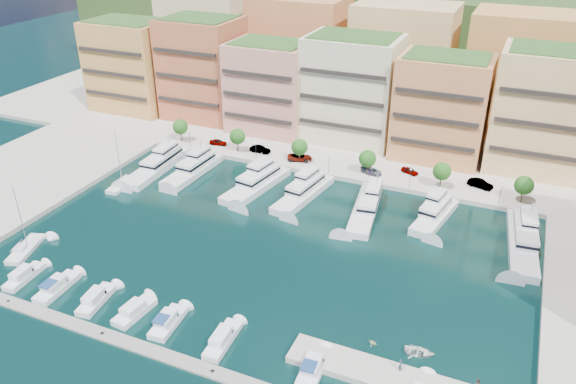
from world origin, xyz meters
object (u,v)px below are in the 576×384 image
object	(u,v)px
car_1	(260,149)
car_3	(371,171)
tender_2	(419,352)
yacht_1	(194,169)
tree_4	(442,171)
yacht_6	(523,239)
yacht_3	(305,191)
yacht_4	(367,206)
tree_0	(180,127)
lamppost_4	(501,191)
sailboat_2	(121,185)
yacht_5	(435,213)
yacht_0	(159,164)
cruiser_2	(96,300)
cruiser_3	(134,312)
person_1	(477,384)
car_2	(300,157)
car_5	(480,184)
lamppost_3	(410,175)
cruiser_1	(57,287)
cruiser_7	(313,369)
tree_1	(237,137)
cruiser_4	(168,322)
tree_5	(524,185)
car_4	(410,171)
lamppost_0	(189,136)
lamppost_2	(329,160)
lamppost_1	(256,148)
cruiser_5	(223,340)
car_0	(218,142)
tree_3	(367,159)
yacht_2	(258,182)
tree_2	(300,147)

from	to	relation	value
car_1	car_3	size ratio (longest dim) A/B	1.03
tender_2	yacht_1	bearing A→B (deg)	50.95
tree_4	yacht_6	world-z (taller)	tree_4
yacht_3	yacht_4	size ratio (longest dim) A/B	0.91
car_1	tree_0	bearing A→B (deg)	94.92
lamppost_4	yacht_6	size ratio (longest dim) A/B	0.19
tree_0	sailboat_2	distance (m)	25.37
yacht_5	car_3	size ratio (longest dim) A/B	3.35
yacht_0	yacht_1	xyz separation A→B (m)	(8.53, 1.38, -0.12)
yacht_4	cruiser_2	distance (m)	53.16
sailboat_2	tender_2	distance (m)	73.41
cruiser_3	person_1	size ratio (longest dim) A/B	4.50
car_2	car_5	bearing A→B (deg)	-104.59
yacht_6	lamppost_3	bearing A→B (deg)	151.87
lamppost_4	car_5	bearing A→B (deg)	127.01
yacht_1	cruiser_1	xyz separation A→B (m)	(2.90, -45.26, -0.52)
cruiser_7	lamppost_3	bearing A→B (deg)	89.94
tree_1	yacht_5	xyz separation A→B (m)	(49.22, -11.72, -3.53)
cruiser_4	car_3	size ratio (longest dim) A/B	1.55
tree_5	car_4	size ratio (longest dim) A/B	1.42
tree_5	cruiser_1	world-z (taller)	tree_5
yacht_0	tender_2	size ratio (longest dim) A/B	5.27
lamppost_0	cruiser_7	xyz separation A→B (m)	(53.94, -55.80, -3.26)
tree_1	lamppost_2	world-z (taller)	tree_1
tree_1	cruiser_1	xyz separation A→B (m)	(-1.44, -58.11, -4.17)
car_2	lamppost_1	bearing A→B (deg)	90.16
lamppost_0	cruiser_5	size ratio (longest dim) A/B	0.51
car_2	car_5	distance (m)	40.12
cruiser_5	car_0	world-z (taller)	car_0
lamppost_4	tree_5	bearing A→B (deg)	29.90
tree_0	cruiser_7	bearing A→B (deg)	-45.08
tree_3	car_3	bearing A→B (deg)	36.69
yacht_4	car_5	size ratio (longest dim) A/B	4.09
lamppost_2	car_2	world-z (taller)	lamppost_2
yacht_2	car_2	distance (m)	14.81
lamppost_3	tender_2	world-z (taller)	lamppost_3
lamppost_1	tree_2	bearing A→B (deg)	12.95
tree_0	tree_2	world-z (taller)	same
tree_2	yacht_1	size ratio (longest dim) A/B	0.31
tree_0	cruiser_5	size ratio (longest dim) A/B	0.69
lamppost_0	car_2	size ratio (longest dim) A/B	0.74
tender_2	car_1	world-z (taller)	car_1
tree_4	cruiser_7	xyz separation A→B (m)	(-6.06, -58.10, -4.17)
tree_0	person_1	bearing A→B (deg)	-34.46
lamppost_1	cruiser_7	xyz separation A→B (m)	(35.94, -55.80, -3.26)
yacht_3	cruiser_1	size ratio (longest dim) A/B	2.32
cruiser_7	tender_2	world-z (taller)	cruiser_7
tender_2	car_0	distance (m)	78.87
tree_1	cruiser_2	distance (m)	58.58
yacht_2	car_1	xyz separation A→B (m)	(-6.60, 14.71, 0.62)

